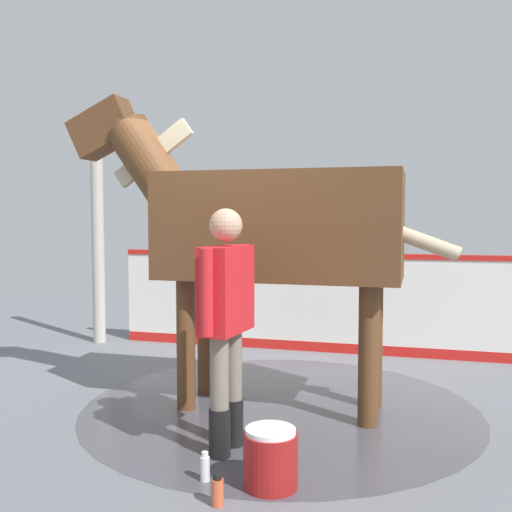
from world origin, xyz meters
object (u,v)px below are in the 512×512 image
at_px(handler, 226,312).
at_px(bottle_shampoo, 205,468).
at_px(horse, 265,225).
at_px(bottle_spray, 217,491).
at_px(wash_bucket, 270,458).

distance_m(handler, bottle_shampoo, 1.02).
height_order(horse, bottle_spray, horse).
height_order(wash_bucket, bottle_spray, wash_bucket).
bearing_deg(bottle_shampoo, handler, -30.90).
distance_m(horse, bottle_spray, 2.33).
height_order(horse, bottle_shampoo, horse).
height_order(bottle_shampoo, bottle_spray, same).
distance_m(horse, bottle_shampoo, 2.11).
bearing_deg(handler, wash_bucket, -39.73).
distance_m(bottle_shampoo, bottle_spray, 0.33).
height_order(handler, bottle_spray, handler).
relative_size(wash_bucket, bottle_spray, 1.94).
height_order(horse, wash_bucket, horse).
relative_size(horse, wash_bucket, 8.14).
xyz_separation_m(handler, bottle_spray, (-0.75, 0.25, -0.90)).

